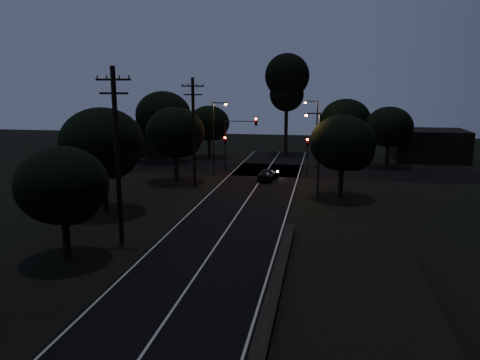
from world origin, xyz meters
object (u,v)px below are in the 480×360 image
(signal_mast, at_px, (240,134))
(streetlight_c, at_px, (317,148))
(utility_pole_far, at_px, (194,131))
(car, at_px, (268,174))
(signal_right, at_px, (307,149))
(streetlight_a, at_px, (215,133))
(utility_pole_mid, at_px, (117,154))
(streetlight_b, at_px, (315,130))
(signal_left, at_px, (225,147))
(tall_pine, at_px, (287,82))

(signal_mast, height_order, streetlight_c, streetlight_c)
(utility_pole_far, relative_size, car, 2.80)
(signal_right, distance_m, car, 5.85)
(utility_pole_far, height_order, car, utility_pole_far)
(signal_mast, height_order, streetlight_a, streetlight_a)
(utility_pole_mid, relative_size, streetlight_b, 1.38)
(utility_pole_far, relative_size, signal_left, 2.56)
(streetlight_a, height_order, streetlight_b, same)
(streetlight_a, bearing_deg, signal_right, 11.34)
(utility_pole_mid, xyz_separation_m, signal_mast, (3.09, 24.99, -1.40))
(utility_pole_far, relative_size, streetlight_c, 1.40)
(utility_pole_mid, xyz_separation_m, car, (6.74, 21.18, -5.10))
(signal_left, bearing_deg, signal_right, 0.00)
(utility_pole_far, bearing_deg, streetlight_b, 46.70)
(streetlight_c, bearing_deg, signal_mast, 131.19)
(tall_pine, xyz_separation_m, signal_right, (3.60, -15.01, -7.27))
(utility_pole_mid, distance_m, streetlight_c, 19.15)
(utility_pole_mid, relative_size, signal_right, 2.68)
(streetlight_b, bearing_deg, utility_pole_far, -133.30)
(utility_pole_mid, relative_size, signal_mast, 1.76)
(signal_right, xyz_separation_m, streetlight_a, (-9.91, -1.99, 1.80))
(tall_pine, distance_m, car, 21.07)
(utility_pole_mid, distance_m, signal_left, 25.19)
(utility_pole_mid, distance_m, car, 22.80)
(streetlight_a, bearing_deg, signal_mast, 39.77)
(streetlight_a, xyz_separation_m, streetlight_c, (11.14, -8.00, -0.29))
(streetlight_b, bearing_deg, utility_pole_mid, -111.30)
(utility_pole_far, bearing_deg, signal_mast, 68.89)
(utility_pole_mid, bearing_deg, utility_pole_far, 90.00)
(utility_pole_mid, distance_m, tall_pine, 40.84)
(utility_pole_mid, height_order, signal_right, utility_pole_mid)
(utility_pole_far, distance_m, tall_pine, 24.48)
(signal_left, xyz_separation_m, streetlight_a, (-0.71, -1.99, 1.80))
(signal_right, relative_size, streetlight_c, 0.55)
(utility_pole_far, distance_m, signal_right, 13.53)
(signal_right, bearing_deg, streetlight_b, 80.00)
(signal_mast, bearing_deg, signal_left, -179.87)
(utility_pole_mid, distance_m, signal_mast, 25.22)
(streetlight_c, bearing_deg, signal_right, 97.02)
(streetlight_a, distance_m, streetlight_b, 12.19)
(utility_pole_mid, height_order, signal_mast, utility_pole_mid)
(utility_pole_far, bearing_deg, utility_pole_mid, -90.00)
(signal_left, height_order, streetlight_b, streetlight_b)
(signal_right, height_order, streetlight_c, streetlight_c)
(signal_mast, relative_size, streetlight_b, 0.78)
(utility_pole_far, relative_size, streetlight_b, 1.31)
(utility_pole_mid, relative_size, streetlight_a, 1.38)
(signal_right, relative_size, car, 1.09)
(signal_left, xyz_separation_m, car, (5.34, -3.81, -2.20))
(utility_pole_mid, height_order, streetlight_c, utility_pole_mid)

